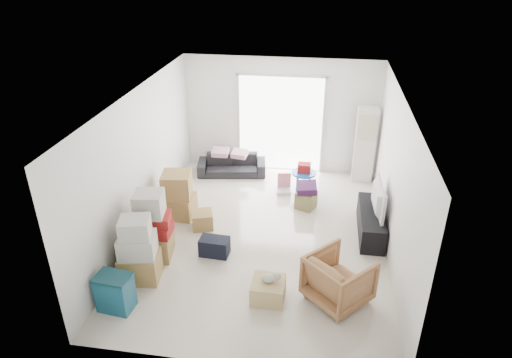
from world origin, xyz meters
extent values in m
cube|color=silver|center=(0.00, 0.00, -0.12)|extent=(4.50, 6.00, 0.24)
cube|color=white|center=(0.00, 0.00, 2.82)|extent=(4.50, 6.00, 0.24)
cube|color=white|center=(0.00, 3.12, 1.35)|extent=(4.50, 0.24, 2.70)
cube|color=white|center=(0.00, -3.12, 1.35)|extent=(4.50, 0.24, 2.70)
cube|color=white|center=(-2.37, 0.00, 1.35)|extent=(0.24, 6.00, 2.70)
cube|color=white|center=(2.37, 0.00, 1.35)|extent=(0.24, 6.00, 2.70)
cube|color=white|center=(0.00, 2.98, 1.15)|extent=(2.00, 0.01, 2.30)
cube|color=silver|center=(-1.00, 2.97, 1.15)|extent=(0.06, 0.04, 2.30)
cube|color=silver|center=(1.00, 2.97, 1.15)|extent=(0.06, 0.04, 2.30)
cube|color=silver|center=(0.00, 2.97, 2.30)|extent=(2.10, 0.04, 0.06)
cube|color=silver|center=(1.95, 2.65, 0.88)|extent=(0.45, 0.30, 1.75)
cube|color=black|center=(2.00, 0.41, 0.24)|extent=(0.44, 1.45, 0.48)
imported|color=black|center=(2.00, 0.41, 0.55)|extent=(0.63, 1.03, 0.13)
imported|color=#242429|center=(-1.09, 2.50, 0.31)|extent=(1.64, 0.70, 0.62)
cube|color=#CF97A5|center=(-1.35, 2.49, 0.68)|extent=(0.35, 0.28, 0.11)
cube|color=#CF97A5|center=(-0.89, 2.46, 0.69)|extent=(0.43, 0.37, 0.13)
imported|color=#AC774C|center=(1.38, -1.53, 0.43)|extent=(1.15, 1.14, 0.86)
cube|color=navy|center=(-1.90, -2.22, 0.14)|extent=(0.53, 0.40, 0.28)
cube|color=navy|center=(-1.90, -2.22, 0.42)|extent=(0.53, 0.40, 0.28)
cube|color=#0C333D|center=(-1.90, -2.22, 0.58)|extent=(0.55, 0.42, 0.04)
cube|color=#9A7745|center=(-1.80, -1.50, 0.23)|extent=(0.68, 0.59, 0.46)
cube|color=silver|center=(-1.80, -1.50, 0.64)|extent=(0.64, 0.56, 0.36)
cube|color=silver|center=(-1.80, -1.50, 0.98)|extent=(0.55, 0.51, 0.31)
cube|color=#9A7745|center=(-1.80, -0.86, 0.22)|extent=(0.69, 0.69, 0.44)
cube|color=maroon|center=(-1.80, -0.86, 0.54)|extent=(0.68, 0.47, 0.20)
cube|color=maroon|center=(-1.80, -0.86, 0.73)|extent=(0.71, 0.53, 0.18)
cube|color=silver|center=(-1.80, -0.86, 1.03)|extent=(0.52, 0.50, 0.42)
cube|color=#9A7745|center=(-1.77, 0.47, 0.23)|extent=(0.66, 0.56, 0.46)
cube|color=#9A7745|center=(-1.77, 0.47, 0.70)|extent=(0.62, 0.62, 0.49)
cube|color=#9A7745|center=(-1.19, 0.13, 0.16)|extent=(0.49, 0.49, 0.33)
cube|color=black|center=(-0.76, -0.69, 0.16)|extent=(0.53, 0.33, 0.33)
cube|color=#8F8853|center=(0.75, 1.18, 0.18)|extent=(0.48, 0.48, 0.36)
cube|color=#421C47|center=(0.75, 1.18, 0.43)|extent=(0.44, 0.44, 0.14)
cylinder|color=blue|center=(0.65, 1.90, 0.45)|extent=(0.54, 0.54, 0.04)
cylinder|color=blue|center=(0.78, 2.04, 0.21)|extent=(0.04, 0.04, 0.43)
cylinder|color=blue|center=(0.51, 2.04, 0.21)|extent=(0.04, 0.04, 0.43)
cylinder|color=blue|center=(0.51, 1.77, 0.21)|extent=(0.04, 0.04, 0.43)
cylinder|color=blue|center=(0.78, 1.77, 0.21)|extent=(0.04, 0.04, 0.43)
cube|color=maroon|center=(0.65, 1.90, 0.57)|extent=(0.28, 0.22, 0.20)
cube|color=silver|center=(0.22, 1.76, 0.04)|extent=(0.36, 0.33, 0.08)
cube|color=pink|center=(0.22, 1.87, 0.25)|extent=(0.30, 0.10, 0.34)
cube|color=tan|center=(0.32, -1.68, 0.17)|extent=(0.51, 0.51, 0.33)
ellipsoid|color=#B2ADA8|center=(0.32, -1.68, 0.39)|extent=(0.22, 0.15, 0.12)
cube|color=#B03421|center=(0.32, -1.68, 0.40)|extent=(0.16, 0.13, 0.03)
sphere|color=#B2ADA8|center=(0.45, -1.65, 0.42)|extent=(0.12, 0.12, 0.12)
camera|label=1|loc=(0.96, -7.09, 4.88)|focal=32.00mm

